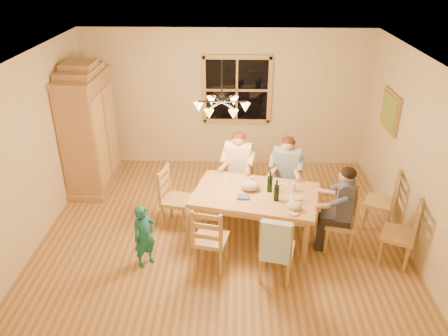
{
  "coord_description": "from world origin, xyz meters",
  "views": [
    {
      "loc": [
        0.2,
        -5.66,
        4.0
      ],
      "look_at": [
        0.03,
        0.1,
        1.07
      ],
      "focal_mm": 35.0,
      "sensor_mm": 36.0,
      "label": 1
    }
  ],
  "objects_px": {
    "chair_end_right": "(339,231)",
    "dining_table": "(255,199)",
    "adult_woman": "(238,160)",
    "wine_bottle_a": "(270,182)",
    "chandelier": "(222,105)",
    "chair_far_right": "(285,194)",
    "chair_far_left": "(238,188)",
    "chair_near_left": "(211,248)",
    "chair_spare_front": "(396,244)",
    "armoire": "(89,132)",
    "adult_slate_man": "(344,199)",
    "adult_plaid_man": "(287,166)",
    "wine_bottle_b": "(277,190)",
    "chair_end_left": "(177,208)",
    "chair_near_right": "(276,258)",
    "child": "(144,236)",
    "chair_spare_back": "(378,210)"
  },
  "relations": [
    {
      "from": "chair_near_left",
      "to": "chair_spare_front",
      "type": "relative_size",
      "value": 1.0
    },
    {
      "from": "adult_woman",
      "to": "wine_bottle_a",
      "type": "bearing_deg",
      "value": 130.25
    },
    {
      "from": "chair_near_right",
      "to": "child",
      "type": "xyz_separation_m",
      "value": [
        -1.79,
        0.22,
        0.16
      ]
    },
    {
      "from": "chair_near_right",
      "to": "chair_end_left",
      "type": "distance_m",
      "value": 1.9
    },
    {
      "from": "wine_bottle_b",
      "to": "adult_plaid_man",
      "type": "bearing_deg",
      "value": 75.83
    },
    {
      "from": "wine_bottle_b",
      "to": "chair_spare_front",
      "type": "distance_m",
      "value": 1.82
    },
    {
      "from": "chair_near_right",
      "to": "adult_woman",
      "type": "xyz_separation_m",
      "value": [
        -0.51,
        1.86,
        0.54
      ]
    },
    {
      "from": "dining_table",
      "to": "adult_woman",
      "type": "distance_m",
      "value": 0.98
    },
    {
      "from": "dining_table",
      "to": "adult_plaid_man",
      "type": "xyz_separation_m",
      "value": [
        0.53,
        0.76,
        0.18
      ]
    },
    {
      "from": "chair_far_left",
      "to": "chandelier",
      "type": "bearing_deg",
      "value": 86.54
    },
    {
      "from": "adult_woman",
      "to": "chair_spare_front",
      "type": "xyz_separation_m",
      "value": [
        2.21,
        -1.49,
        -0.54
      ]
    },
    {
      "from": "chair_far_left",
      "to": "wine_bottle_b",
      "type": "relative_size",
      "value": 3.0
    },
    {
      "from": "adult_plaid_man",
      "to": "wine_bottle_b",
      "type": "relative_size",
      "value": 2.65
    },
    {
      "from": "chair_far_left",
      "to": "adult_woman",
      "type": "height_order",
      "value": "adult_woman"
    },
    {
      "from": "chair_end_left",
      "to": "chair_spare_back",
      "type": "height_order",
      "value": "same"
    },
    {
      "from": "chair_end_left",
      "to": "adult_woman",
      "type": "bearing_deg",
      "value": 136.74
    },
    {
      "from": "wine_bottle_a",
      "to": "child",
      "type": "bearing_deg",
      "value": -156.35
    },
    {
      "from": "chair_far_left",
      "to": "child",
      "type": "bearing_deg",
      "value": 64.49
    },
    {
      "from": "armoire",
      "to": "chair_far_right",
      "type": "height_order",
      "value": "armoire"
    },
    {
      "from": "chandelier",
      "to": "chair_far_right",
      "type": "height_order",
      "value": "chandelier"
    },
    {
      "from": "chair_far_right",
      "to": "adult_slate_man",
      "type": "height_order",
      "value": "adult_slate_man"
    },
    {
      "from": "chair_far_left",
      "to": "adult_plaid_man",
      "type": "height_order",
      "value": "adult_plaid_man"
    },
    {
      "from": "chair_near_left",
      "to": "chair_spare_front",
      "type": "bearing_deg",
      "value": 16.35
    },
    {
      "from": "armoire",
      "to": "dining_table",
      "type": "bearing_deg",
      "value": -28.22
    },
    {
      "from": "chair_far_right",
      "to": "chair_end_left",
      "type": "height_order",
      "value": "same"
    },
    {
      "from": "chair_end_left",
      "to": "wine_bottle_a",
      "type": "bearing_deg",
      "value": 93.73
    },
    {
      "from": "armoire",
      "to": "wine_bottle_a",
      "type": "distance_m",
      "value": 3.48
    },
    {
      "from": "armoire",
      "to": "adult_woman",
      "type": "distance_m",
      "value": 2.75
    },
    {
      "from": "chair_near_right",
      "to": "chair_end_left",
      "type": "relative_size",
      "value": 1.0
    },
    {
      "from": "chandelier",
      "to": "chair_far_left",
      "type": "relative_size",
      "value": 0.78
    },
    {
      "from": "chair_end_left",
      "to": "chair_end_right",
      "type": "bearing_deg",
      "value": 90.0
    },
    {
      "from": "chair_far_left",
      "to": "adult_slate_man",
      "type": "height_order",
      "value": "adult_slate_man"
    },
    {
      "from": "armoire",
      "to": "chair_spare_front",
      "type": "relative_size",
      "value": 2.32
    },
    {
      "from": "chair_near_left",
      "to": "chair_end_right",
      "type": "distance_m",
      "value": 1.9
    },
    {
      "from": "adult_woman",
      "to": "adult_slate_man",
      "type": "xyz_separation_m",
      "value": [
        1.48,
        -1.2,
        0.0
      ]
    },
    {
      "from": "dining_table",
      "to": "child",
      "type": "height_order",
      "value": "child"
    },
    {
      "from": "chair_end_left",
      "to": "chandelier",
      "type": "bearing_deg",
      "value": 88.08
    },
    {
      "from": "chair_near_right",
      "to": "armoire",
      "type": "bearing_deg",
      "value": 154.29
    },
    {
      "from": "armoire",
      "to": "chair_spare_front",
      "type": "distance_m",
      "value": 5.37
    },
    {
      "from": "armoire",
      "to": "chair_spare_back",
      "type": "bearing_deg",
      "value": -14.59
    },
    {
      "from": "chair_end_right",
      "to": "dining_table",
      "type": "bearing_deg",
      "value": 90.0
    },
    {
      "from": "chair_near_right",
      "to": "adult_woman",
      "type": "bearing_deg",
      "value": 117.9
    },
    {
      "from": "chair_near_left",
      "to": "chandelier",
      "type": "bearing_deg",
      "value": 93.67
    },
    {
      "from": "chair_end_left",
      "to": "chair_near_left",
      "type": "bearing_deg",
      "value": 43.26
    },
    {
      "from": "chandelier",
      "to": "chair_far_left",
      "type": "bearing_deg",
      "value": 74.1
    },
    {
      "from": "adult_slate_man",
      "to": "child",
      "type": "xyz_separation_m",
      "value": [
        -2.76,
        -0.44,
        -0.38
      ]
    },
    {
      "from": "chair_end_right",
      "to": "chair_spare_front",
      "type": "relative_size",
      "value": 1.0
    },
    {
      "from": "chair_spare_front",
      "to": "chair_spare_back",
      "type": "distance_m",
      "value": 0.86
    },
    {
      "from": "chair_far_left",
      "to": "chair_far_right",
      "type": "relative_size",
      "value": 1.0
    },
    {
      "from": "adult_plaid_man",
      "to": "child",
      "type": "bearing_deg",
      "value": 47.89
    }
  ]
}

